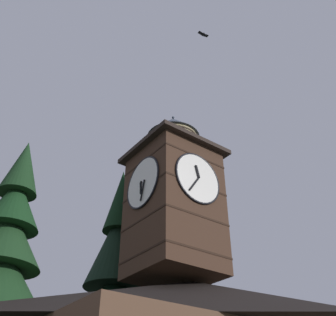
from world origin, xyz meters
TOP-DOWN VIEW (x-y plane):
  - clock_tower at (2.11, -1.03)m, footprint 4.63×4.63m
  - flying_bird_high at (3.37, 3.42)m, footprint 0.64×0.25m

SIDE VIEW (x-z plane):
  - clock_tower at x=2.11m, z-range 7.18..17.14m
  - flying_bird_high at x=3.37m, z-range 19.86..19.99m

